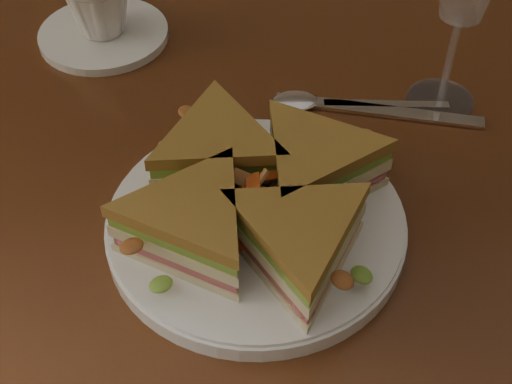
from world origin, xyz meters
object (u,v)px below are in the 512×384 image
coffee_cup (98,2)px  spoon (317,103)px  sandwich_wedges (256,196)px  saucer (104,34)px  plate (256,225)px  table (298,237)px  knife (371,110)px

coffee_cup → spoon: bearing=-37.9°
sandwich_wedges → saucer: sandwich_wedges is taller
plate → saucer: plate is taller
spoon → plate: bearing=-108.8°
table → knife: size_ratio=5.65×
plate → sandwich_wedges: bearing=-146.3°
table → saucer: size_ratio=8.02×
table → spoon: size_ratio=6.52×
sandwich_wedges → table: bearing=57.6°
plate → coffee_cup: bearing=118.9°
sandwich_wedges → knife: sandwich_wedges is taller
plate → knife: 0.20m
knife → coffee_cup: 0.33m
knife → coffee_cup: bearing=166.8°
table → coffee_cup: coffee_cup is taller
plate → saucer: 0.34m
plate → sandwich_wedges: 0.04m
plate → sandwich_wedges: size_ratio=0.89×
saucer → coffee_cup: size_ratio=1.86×
saucer → plate: bearing=-61.1°
plate → spoon: bearing=67.6°
table → knife: knife is taller
knife → table: bearing=-120.0°
saucer → spoon: bearing=-29.2°
spoon → knife: 0.06m
plate → knife: plate is taller
knife → coffee_cup: (-0.29, 0.14, 0.05)m
sandwich_wedges → spoon: (0.07, 0.17, -0.04)m
table → plate: plate is taller
coffee_cup → saucer: bearing=81.2°
table → plate: 0.14m
table → coffee_cup: (-0.21, 0.23, 0.15)m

